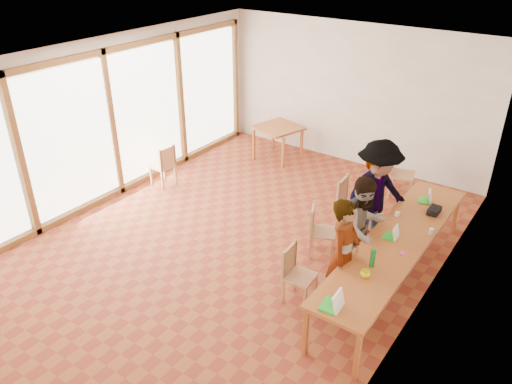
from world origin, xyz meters
TOP-DOWN VIEW (x-y plane):
  - ground at (0.00, 0.00)m, footprint 8.00×8.00m
  - wall_back at (0.00, 4.00)m, footprint 6.00×0.10m
  - wall_right at (3.00, 0.00)m, footprint 0.10×8.00m
  - window_wall at (-2.96, 0.00)m, footprint 0.10×8.00m
  - ceiling at (0.00, 0.00)m, footprint 6.00×8.00m
  - communal_table at (2.50, 0.39)m, footprint 0.80×4.00m
  - side_table at (-1.35, 3.20)m, footprint 0.90×0.90m
  - chair_near at (1.50, -0.74)m, footprint 0.42×0.42m
  - chair_mid at (1.22, 0.41)m, footprint 0.52×0.52m
  - chair_far at (1.24, 1.39)m, footprint 0.46×0.46m
  - chair_empty at (1.49, 3.03)m, footprint 0.54×0.54m
  - chair_spare at (-2.41, 0.72)m, footprint 0.43×0.43m
  - person_near at (2.08, -0.45)m, footprint 0.44×0.62m
  - person_mid at (2.01, 0.31)m, footprint 0.87×0.96m
  - person_far at (1.87, 1.07)m, footprint 1.14×1.39m
  - laptop_near at (2.43, -1.41)m, footprint 0.25×0.28m
  - laptop_mid at (2.42, 0.40)m, footprint 0.20×0.23m
  - laptop_far at (2.47, 1.73)m, footprint 0.25×0.27m
  - yellow_mug at (2.49, -0.67)m, footprint 0.13×0.13m
  - green_bottle at (2.47, -0.42)m, footprint 0.07×0.07m
  - clear_glass at (2.84, 0.81)m, footprint 0.07×0.07m
  - condiment_cup at (2.25, 1.02)m, footprint 0.08×0.08m
  - pink_phone at (2.69, 0.09)m, footprint 0.05×0.10m
  - black_pouch at (2.68, 1.43)m, footprint 0.16×0.26m

SIDE VIEW (x-z plane):
  - ground at x=0.00m, z-range 0.00..0.00m
  - chair_near at x=1.50m, z-range 0.29..0.74m
  - chair_mid at x=1.22m, z-range 0.29..0.74m
  - chair_spare at x=-2.41m, z-range 0.30..0.76m
  - chair_far at x=1.24m, z-range 0.32..0.81m
  - chair_empty at x=1.49m, z-range 0.33..0.84m
  - side_table at x=-1.35m, z-range 0.29..1.04m
  - communal_table at x=2.50m, z-range 0.33..1.08m
  - pink_phone at x=2.69m, z-range 0.75..0.76m
  - condiment_cup at x=2.25m, z-range 0.75..0.81m
  - clear_glass at x=2.84m, z-range 0.75..0.84m
  - black_pouch at x=2.68m, z-range 0.75..0.84m
  - yellow_mug at x=2.49m, z-range 0.75..0.84m
  - laptop_mid at x=2.42m, z-range 0.71..0.89m
  - person_mid at x=2.01m, z-range 0.00..1.60m
  - laptop_far at x=2.47m, z-range 0.71..0.90m
  - person_near at x=2.08m, z-range 0.00..1.62m
  - laptop_near at x=2.43m, z-range 0.70..0.92m
  - green_bottle at x=2.47m, z-range 0.75..1.03m
  - person_far at x=1.87m, z-range 0.00..1.88m
  - wall_back at x=0.00m, z-range 0.00..3.00m
  - wall_right at x=3.00m, z-range 0.00..3.00m
  - window_wall at x=-2.96m, z-range 0.00..3.00m
  - ceiling at x=0.00m, z-range 3.00..3.04m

